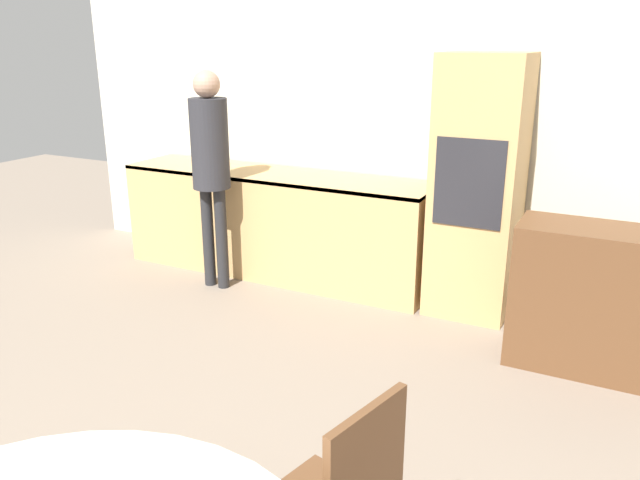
% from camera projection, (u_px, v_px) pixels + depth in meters
% --- Properties ---
extents(wall_back, '(7.20, 0.05, 2.60)m').
position_uv_depth(wall_back, '(454.00, 127.00, 4.73)').
color(wall_back, beige).
rests_on(wall_back, ground_plane).
extents(kitchen_counter, '(2.70, 0.60, 0.88)m').
position_uv_depth(kitchen_counter, '(276.00, 222.00, 5.30)').
color(kitchen_counter, tan).
rests_on(kitchen_counter, ground_plane).
extents(oven_unit, '(0.58, 0.59, 1.86)m').
position_uv_depth(oven_unit, '(478.00, 188.00, 4.44)').
color(oven_unit, tan).
rests_on(oven_unit, ground_plane).
extents(sideboard, '(1.15, 0.45, 0.90)m').
position_uv_depth(sideboard, '(612.00, 303.00, 3.70)').
color(sideboard, brown).
rests_on(sideboard, ground_plane).
extents(person_standing, '(0.29, 0.29, 1.72)m').
position_uv_depth(person_standing, '(210.00, 155.00, 4.82)').
color(person_standing, '#262628').
rests_on(person_standing, ground_plane).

